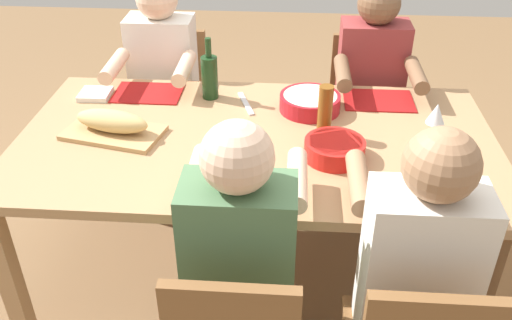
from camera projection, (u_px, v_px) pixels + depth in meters
name	position (u px, v px, depth m)	size (l,w,h in m)	color
ground_plane	(256.00, 269.00, 2.70)	(8.00, 8.00, 0.00)	brown
dining_table	(256.00, 152.00, 2.34)	(1.98, 1.08, 0.74)	#A87F56
diner_far_left	(415.00, 265.00, 1.72)	(0.41, 0.53, 1.20)	#2D2D38
diner_far_center	(241.00, 256.00, 1.76)	(0.41, 0.53, 1.20)	#2D2D38
chair_near_left	(363.00, 104.00, 3.13)	(0.40, 0.40, 0.85)	brown
diner_near_left	(371.00, 83.00, 2.86)	(0.41, 0.53, 1.20)	#2D2D38
chair_near_right	(172.00, 98.00, 3.19)	(0.40, 0.40, 0.85)	brown
diner_near_right	(162.00, 76.00, 2.93)	(0.41, 0.53, 1.20)	#2D2D38
serving_bowl_pasta	(310.00, 102.00, 2.49)	(0.27, 0.27, 0.07)	#B21923
serving_bowl_fruit	(335.00, 148.00, 2.15)	(0.24, 0.24, 0.07)	red
cutting_board	(114.00, 133.00, 2.31)	(0.40, 0.22, 0.02)	tan
bread_loaf	(112.00, 121.00, 2.28)	(0.32, 0.11, 0.09)	tan
wine_bottle	(210.00, 76.00, 2.56)	(0.08, 0.08, 0.29)	#193819
beer_bottle	(325.00, 111.00, 2.26)	(0.06, 0.06, 0.22)	brown
wine_glass	(436.00, 115.00, 2.22)	(0.08, 0.08, 0.17)	silver
placemat_far_left	(403.00, 196.00, 1.95)	(0.32, 0.23, 0.01)	maroon
placemat_far_center	(248.00, 190.00, 1.98)	(0.32, 0.23, 0.01)	#142333
placemat_near_left	(379.00, 100.00, 2.58)	(0.32, 0.23, 0.01)	maroon
placemat_near_right	(148.00, 93.00, 2.65)	(0.32, 0.23, 0.01)	maroon
carving_knife	(246.00, 104.00, 2.55)	(0.23, 0.02, 0.01)	silver
napkin_stack	(95.00, 94.00, 2.62)	(0.14, 0.14, 0.02)	white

